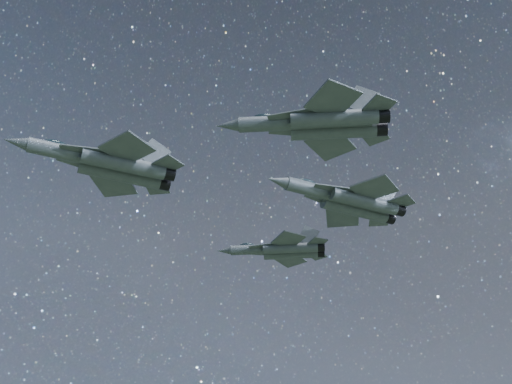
{
  "coord_description": "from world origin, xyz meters",
  "views": [
    {
      "loc": [
        0.66,
        -58.64,
        104.33
      ],
      "look_at": [
        1.96,
        0.33,
        142.54
      ],
      "focal_mm": 42.0,
      "sensor_mm": 36.0,
      "label": 1
    }
  ],
  "objects": [
    {
      "name": "jet_lead",
      "position": [
        -15.3,
        -1.49,
        145.02
      ],
      "size": [
        20.15,
        13.4,
        5.12
      ],
      "rotation": [
        0.0,
        0.0,
        0.36
      ],
      "color": "#394147"
    },
    {
      "name": "jet_left",
      "position": [
        5.67,
        12.95,
        141.51
      ],
      "size": [
        15.29,
        10.71,
        3.85
      ],
      "rotation": [
        0.0,
        0.0,
        -0.1
      ],
      "color": "#394147"
    },
    {
      "name": "jet_right",
      "position": [
        7.82,
        -13.55,
        141.64
      ],
      "size": [
        17.58,
        12.34,
        4.44
      ],
      "rotation": [
        0.0,
        0.0,
        -0.09
      ],
      "color": "#394147"
    },
    {
      "name": "jet_slot",
      "position": [
        13.59,
        4.06,
        143.86
      ],
      "size": [
        19.02,
        12.55,
        4.87
      ],
      "rotation": [
        0.0,
        0.0,
        0.4
      ],
      "color": "#394147"
    }
  ]
}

